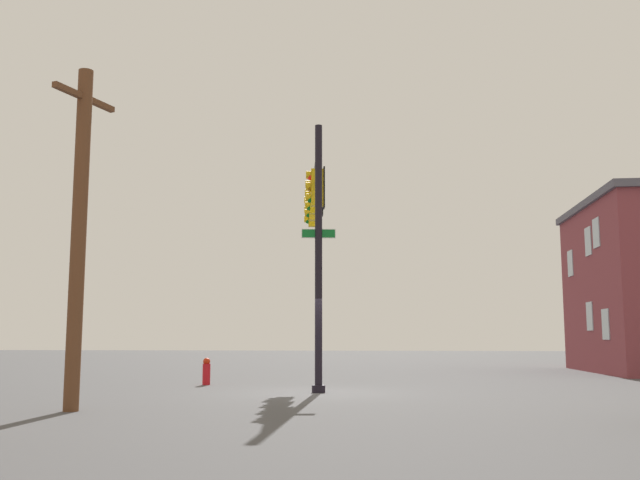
% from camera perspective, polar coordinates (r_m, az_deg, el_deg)
% --- Properties ---
extents(ground_plane, '(120.00, 120.00, 0.00)m').
position_cam_1_polar(ground_plane, '(19.57, -0.12, -12.02)').
color(ground_plane, '#474749').
extents(signal_pole_assembly, '(6.00, 1.50, 7.35)m').
position_cam_1_polar(signal_pole_assembly, '(22.20, -0.38, 2.22)').
color(signal_pole_assembly, black).
rests_on(signal_pole_assembly, ground_plane).
extents(utility_pole, '(1.76, 0.65, 7.10)m').
position_cam_1_polar(utility_pole, '(15.65, -18.56, 0.73)').
color(utility_pole, brown).
rests_on(utility_pole, ground_plane).
extents(fire_hydrant, '(0.33, 0.24, 0.83)m').
position_cam_1_polar(fire_hydrant, '(22.97, -8.98, -10.25)').
color(fire_hydrant, red).
rests_on(fire_hydrant, ground_plane).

